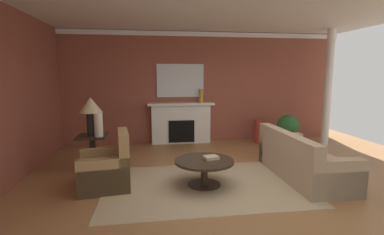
# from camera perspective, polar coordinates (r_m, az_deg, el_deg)

# --- Properties ---
(ground_plane) EXTENTS (9.55, 9.55, 0.00)m
(ground_plane) POSITION_cam_1_polar(r_m,az_deg,el_deg) (5.20, 7.61, -12.70)
(ground_plane) COLOR olive
(wall_fireplace) EXTENTS (7.95, 0.12, 3.03)m
(wall_fireplace) POSITION_cam_1_polar(r_m,az_deg,el_deg) (8.05, 1.46, 5.97)
(wall_fireplace) COLOR brown
(wall_fireplace) RESTS_ON ground_plane
(wall_window) EXTENTS (0.12, 7.03, 3.03)m
(wall_window) POSITION_cam_1_polar(r_m,az_deg,el_deg) (5.51, -33.88, 3.33)
(wall_window) COLOR brown
(wall_window) RESTS_ON ground_plane
(ceiling_panel) EXTENTS (7.95, 7.03, 0.06)m
(ceiling_panel) POSITION_cam_1_polar(r_m,az_deg,el_deg) (5.27, 7.37, 21.46)
(ceiling_panel) COLOR white
(crown_moulding) EXTENTS (7.95, 0.08, 0.12)m
(crown_moulding) POSITION_cam_1_polar(r_m,az_deg,el_deg) (8.04, 1.60, 16.22)
(crown_moulding) COLOR white
(area_rug) EXTENTS (3.35, 2.24, 0.01)m
(area_rug) POSITION_cam_1_polar(r_m,az_deg,el_deg) (5.04, 2.43, -13.28)
(area_rug) COLOR tan
(area_rug) RESTS_ON ground_plane
(fireplace) EXTENTS (1.80, 0.35, 1.12)m
(fireplace) POSITION_cam_1_polar(r_m,az_deg,el_deg) (7.88, -2.20, -1.30)
(fireplace) COLOR white
(fireplace) RESTS_ON ground_plane
(mantel_mirror) EXTENTS (1.28, 0.04, 0.89)m
(mantel_mirror) POSITION_cam_1_polar(r_m,az_deg,el_deg) (7.88, -2.34, 7.34)
(mantel_mirror) COLOR silver
(sofa) EXTENTS (0.90, 2.10, 0.85)m
(sofa) POSITION_cam_1_polar(r_m,az_deg,el_deg) (5.68, 20.88, -8.19)
(sofa) COLOR tan
(sofa) RESTS_ON ground_plane
(armchair_near_window) EXTENTS (0.89, 0.89, 0.95)m
(armchair_near_window) POSITION_cam_1_polar(r_m,az_deg,el_deg) (5.05, -16.52, -9.96)
(armchair_near_window) COLOR #9E7A4C
(armchair_near_window) RESTS_ON ground_plane
(coffee_table) EXTENTS (1.00, 1.00, 0.45)m
(coffee_table) POSITION_cam_1_polar(r_m,az_deg,el_deg) (4.92, 2.46, -9.72)
(coffee_table) COLOR #2D2319
(coffee_table) RESTS_ON ground_plane
(side_table) EXTENTS (0.56, 0.56, 0.70)m
(side_table) POSITION_cam_1_polar(r_m,az_deg,el_deg) (6.01, -19.09, -6.17)
(side_table) COLOR #2D2319
(side_table) RESTS_ON ground_plane
(table_lamp) EXTENTS (0.44, 0.44, 0.75)m
(table_lamp) POSITION_cam_1_polar(r_m,az_deg,el_deg) (5.86, -19.48, 1.66)
(table_lamp) COLOR black
(table_lamp) RESTS_ON side_table
(vase_on_side_table) EXTENTS (0.16, 0.16, 0.46)m
(vase_on_side_table) POSITION_cam_1_polar(r_m,az_deg,el_deg) (5.76, -18.10, -1.38)
(vase_on_side_table) COLOR beige
(vase_on_side_table) RESTS_ON side_table
(vase_tall_corner) EXTENTS (0.32, 0.32, 0.65)m
(vase_tall_corner) POSITION_cam_1_polar(r_m,az_deg,el_deg) (8.14, 13.32, -2.69)
(vase_tall_corner) COLOR #9E3328
(vase_tall_corner) RESTS_ON ground_plane
(vase_mantel_right) EXTENTS (0.11, 0.11, 0.37)m
(vase_mantel_right) POSITION_cam_1_polar(r_m,az_deg,el_deg) (7.81, 1.83, 4.31)
(vase_mantel_right) COLOR #B7892D
(vase_mantel_right) RESTS_ON fireplace
(book_red_cover) EXTENTS (0.28, 0.25, 0.05)m
(book_red_cover) POSITION_cam_1_polar(r_m,az_deg,el_deg) (4.95, 3.77, -7.94)
(book_red_cover) COLOR tan
(book_red_cover) RESTS_ON coffee_table
(potted_plant) EXTENTS (0.56, 0.56, 0.83)m
(potted_plant) POSITION_cam_1_polar(r_m,az_deg,el_deg) (7.97, 18.50, -1.91)
(potted_plant) COLOR #333333
(potted_plant) RESTS_ON ground_plane
(column_white) EXTENTS (0.20, 0.20, 3.03)m
(column_white) POSITION_cam_1_polar(r_m,az_deg,el_deg) (8.38, 25.38, 5.25)
(column_white) COLOR white
(column_white) RESTS_ON ground_plane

